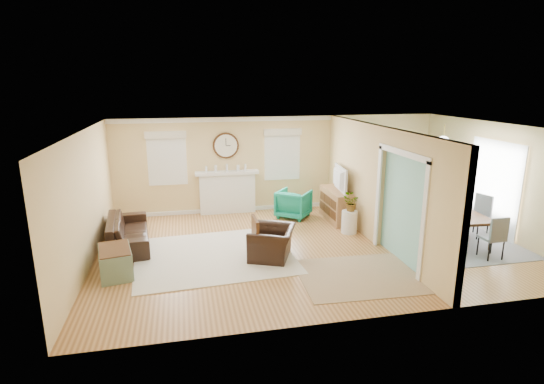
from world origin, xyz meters
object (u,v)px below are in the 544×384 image
at_px(green_chair, 294,204).
at_px(dining_table, 452,225).
at_px(credenza, 336,205).
at_px(sofa, 128,231).
at_px(eames_chair, 272,243).

bearing_deg(green_chair, dining_table, -178.52).
distance_m(green_chair, credenza, 1.12).
bearing_deg(dining_table, green_chair, 56.62).
xyz_separation_m(green_chair, dining_table, (3.14, -2.30, -0.04)).
bearing_deg(credenza, dining_table, -40.73).
relative_size(sofa, dining_table, 1.14).
distance_m(sofa, dining_table, 7.30).
relative_size(sofa, eames_chair, 2.18).
bearing_deg(dining_table, sofa, 84.09).
bearing_deg(credenza, eames_chair, -135.99).
height_order(sofa, eames_chair, eames_chair).
distance_m(sofa, credenza, 5.15).
relative_size(green_chair, credenza, 0.59).
bearing_deg(sofa, credenza, -87.79).
xyz_separation_m(sofa, credenza, (5.09, 0.72, 0.09)).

